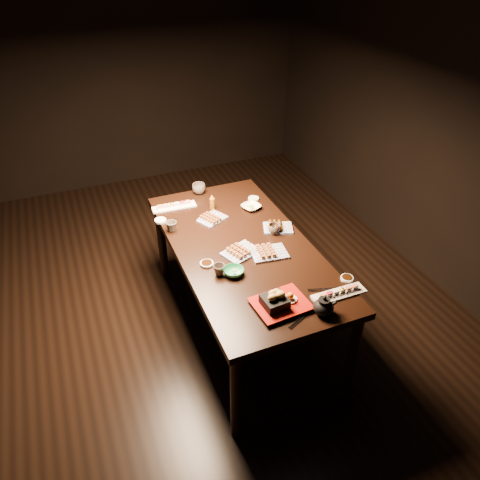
% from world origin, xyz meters
% --- Properties ---
extents(ground, '(5.00, 5.00, 0.00)m').
position_xyz_m(ground, '(0.00, 0.00, 0.00)').
color(ground, black).
rests_on(ground, ground).
extents(dining_table, '(1.10, 1.89, 0.75)m').
position_xyz_m(dining_table, '(0.25, -0.29, 0.38)').
color(dining_table, black).
rests_on(dining_table, ground).
extents(sushi_platter_near, '(0.34, 0.10, 0.04)m').
position_xyz_m(sushi_platter_near, '(0.59, -0.97, 0.77)').
color(sushi_platter_near, white).
rests_on(sushi_platter_near, dining_table).
extents(sushi_platter_far, '(0.34, 0.11, 0.04)m').
position_xyz_m(sushi_platter_far, '(-0.04, 0.40, 0.77)').
color(sushi_platter_far, white).
rests_on(sushi_platter_far, dining_table).
extents(yakitori_plate_center, '(0.28, 0.24, 0.06)m').
position_xyz_m(yakitori_plate_center, '(0.20, -0.36, 0.78)').
color(yakitori_plate_center, '#828EB6').
rests_on(yakitori_plate_center, dining_table).
extents(yakitori_plate_right, '(0.26, 0.20, 0.06)m').
position_xyz_m(yakitori_plate_right, '(0.38, -0.44, 0.78)').
color(yakitori_plate_right, '#828EB6').
rests_on(yakitori_plate_right, dining_table).
extents(yakitori_plate_left, '(0.24, 0.22, 0.05)m').
position_xyz_m(yakitori_plate_left, '(0.17, 0.11, 0.78)').
color(yakitori_plate_left, '#828EB6').
rests_on(yakitori_plate_left, dining_table).
extents(tsukune_plate, '(0.25, 0.21, 0.05)m').
position_xyz_m(tsukune_plate, '(0.57, -0.18, 0.78)').
color(tsukune_plate, '#828EB6').
rests_on(tsukune_plate, dining_table).
extents(edamame_bowl_green, '(0.18, 0.18, 0.04)m').
position_xyz_m(edamame_bowl_green, '(0.08, -0.55, 0.77)').
color(edamame_bowl_green, '#30945D').
rests_on(edamame_bowl_green, dining_table).
extents(edamame_bowl_cream, '(0.17, 0.17, 0.03)m').
position_xyz_m(edamame_bowl_cream, '(0.50, 0.15, 0.77)').
color(edamame_bowl_cream, '#F7E6CA').
rests_on(edamame_bowl_cream, dining_table).
extents(tempura_tray, '(0.33, 0.27, 0.11)m').
position_xyz_m(tempura_tray, '(0.22, -0.93, 0.81)').
color(tempura_tray, black).
rests_on(tempura_tray, dining_table).
extents(teacup_near_left, '(0.09, 0.09, 0.07)m').
position_xyz_m(teacup_near_left, '(-0.01, -0.52, 0.79)').
color(teacup_near_left, '#4D443B').
rests_on(teacup_near_left, dining_table).
extents(teacup_mid_right, '(0.10, 0.10, 0.07)m').
position_xyz_m(teacup_mid_right, '(0.52, -0.22, 0.78)').
color(teacup_mid_right, '#4D443B').
rests_on(teacup_mid_right, dining_table).
extents(teacup_far_left, '(0.08, 0.08, 0.07)m').
position_xyz_m(teacup_far_left, '(-0.15, 0.08, 0.79)').
color(teacup_far_left, '#4D443B').
rests_on(teacup_far_left, dining_table).
extents(teacup_far_right, '(0.11, 0.11, 0.08)m').
position_xyz_m(teacup_far_right, '(0.21, 0.54, 0.79)').
color(teacup_far_right, '#4D443B').
rests_on(teacup_far_right, dining_table).
extents(teapot, '(0.16, 0.16, 0.12)m').
position_xyz_m(teapot, '(0.42, -1.07, 0.81)').
color(teapot, black).
rests_on(teapot, dining_table).
extents(condiment_bottle, '(0.04, 0.04, 0.12)m').
position_xyz_m(condiment_bottle, '(0.23, 0.27, 0.81)').
color(condiment_bottle, brown).
rests_on(condiment_bottle, dining_table).
extents(sauce_dish_west, '(0.10, 0.10, 0.02)m').
position_xyz_m(sauce_dish_west, '(-0.05, -0.39, 0.76)').
color(sauce_dish_west, white).
rests_on(sauce_dish_west, dining_table).
extents(sauce_dish_east, '(0.10, 0.10, 0.02)m').
position_xyz_m(sauce_dish_east, '(0.58, 0.28, 0.76)').
color(sauce_dish_east, white).
rests_on(sauce_dish_east, dining_table).
extents(sauce_dish_se, '(0.09, 0.09, 0.01)m').
position_xyz_m(sauce_dish_se, '(0.71, -0.86, 0.76)').
color(sauce_dish_se, white).
rests_on(sauce_dish_se, dining_table).
extents(sauce_dish_nw, '(0.10, 0.10, 0.02)m').
position_xyz_m(sauce_dish_nw, '(-0.19, 0.24, 0.76)').
color(sauce_dish_nw, white).
rests_on(sauce_dish_nw, dining_table).
extents(chopsticks_near, '(0.21, 0.11, 0.01)m').
position_xyz_m(chopsticks_near, '(0.28, -1.07, 0.75)').
color(chopsticks_near, black).
rests_on(chopsticks_near, dining_table).
extents(chopsticks_se, '(0.22, 0.09, 0.01)m').
position_xyz_m(chopsticks_se, '(0.54, -0.90, 0.75)').
color(chopsticks_se, black).
rests_on(chopsticks_se, dining_table).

